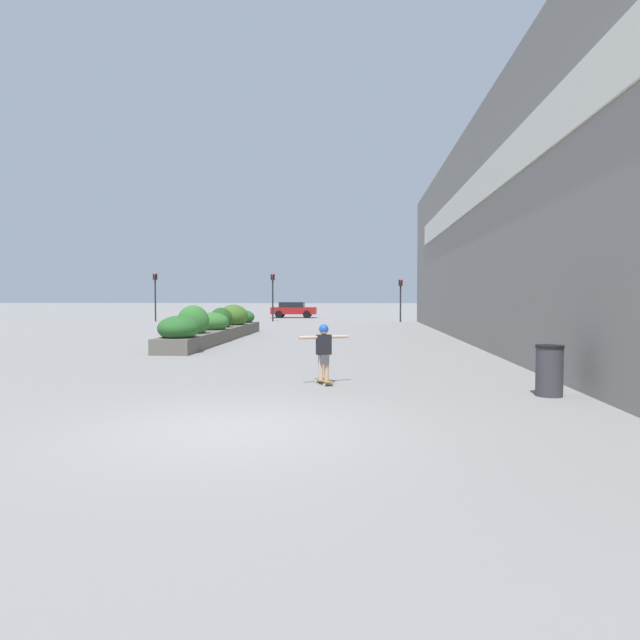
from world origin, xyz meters
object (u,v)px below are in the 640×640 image
(trash_bin, at_px, (549,371))
(traffic_light_far_left, at_px, (155,289))
(skateboard, at_px, (324,381))
(traffic_light_right, at_px, (401,293))
(skateboarder, at_px, (324,346))
(car_leftmost, at_px, (293,309))
(traffic_light_left, at_px, (273,289))
(car_center_left, at_px, (507,310))

(trash_bin, height_order, traffic_light_far_left, traffic_light_far_left)
(trash_bin, bearing_deg, skateboard, 164.97)
(traffic_light_right, distance_m, traffic_light_far_left, 18.34)
(skateboarder, height_order, car_leftmost, car_leftmost)
(trash_bin, xyz_separation_m, traffic_light_left, (-10.04, 31.51, 1.93))
(car_leftmost, relative_size, traffic_light_left, 1.10)
(car_leftmost, xyz_separation_m, traffic_light_left, (-0.70, -7.38, 1.67))
(trash_bin, distance_m, traffic_light_far_left, 36.25)
(skateboard, height_order, traffic_light_right, traffic_light_right)
(skateboarder, relative_size, car_leftmost, 0.30)
(traffic_light_left, relative_size, traffic_light_far_left, 0.99)
(trash_bin, relative_size, traffic_light_far_left, 0.27)
(car_center_left, bearing_deg, traffic_light_right, 113.31)
(trash_bin, relative_size, traffic_light_left, 0.27)
(skateboard, distance_m, car_center_left, 36.25)
(trash_bin, height_order, traffic_light_right, traffic_light_right)
(traffic_light_left, distance_m, traffic_light_far_left, 8.83)
(traffic_light_right, bearing_deg, skateboard, -97.15)
(skateboarder, xyz_separation_m, trash_bin, (4.32, -1.16, -0.33))
(trash_bin, height_order, traffic_light_left, traffic_light_left)
(car_leftmost, height_order, traffic_light_far_left, traffic_light_far_left)
(traffic_light_left, bearing_deg, traffic_light_right, -0.17)
(car_center_left, xyz_separation_m, traffic_light_far_left, (-26.97, -4.29, 1.64))
(traffic_light_left, bearing_deg, skateboard, -79.32)
(skateboard, height_order, car_leftmost, car_leftmost)
(car_center_left, bearing_deg, skateboard, 159.93)
(skateboarder, distance_m, traffic_light_far_left, 33.15)
(skateboarder, bearing_deg, skateboard, 51.50)
(skateboarder, distance_m, trash_bin, 4.48)
(skateboarder, height_order, traffic_light_left, traffic_light_left)
(skateboarder, relative_size, traffic_light_right, 0.38)
(skateboarder, bearing_deg, car_leftmost, 73.12)
(trash_bin, bearing_deg, car_center_left, 77.01)
(skateboard, bearing_deg, car_leftmost, 73.12)
(skateboarder, relative_size, traffic_light_left, 0.34)
(car_leftmost, bearing_deg, skateboarder, 7.58)
(skateboard, height_order, skateboarder, skateboarder)
(trash_bin, xyz_separation_m, traffic_light_right, (-0.51, 31.48, 1.66))
(skateboarder, xyz_separation_m, traffic_light_left, (-5.72, 30.35, 1.60))
(traffic_light_right, bearing_deg, traffic_light_far_left, -178.21)
(trash_bin, bearing_deg, traffic_light_far_left, 121.37)
(skateboarder, relative_size, car_center_left, 0.26)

